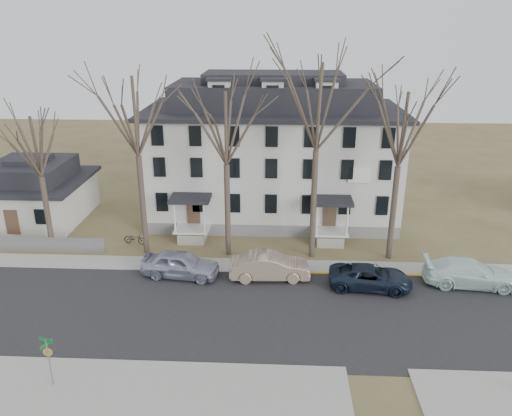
# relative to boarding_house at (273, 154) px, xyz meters

# --- Properties ---
(ground) EXTENTS (120.00, 120.00, 0.00)m
(ground) POSITION_rel_boarding_house_xyz_m (2.00, -17.95, -5.38)
(ground) COLOR brown
(ground) RESTS_ON ground
(main_road) EXTENTS (120.00, 10.00, 0.04)m
(main_road) POSITION_rel_boarding_house_xyz_m (2.00, -15.95, -5.38)
(main_road) COLOR #27272A
(main_road) RESTS_ON ground
(far_sidewalk) EXTENTS (120.00, 2.00, 0.08)m
(far_sidewalk) POSITION_rel_boarding_house_xyz_m (2.00, -9.95, -5.38)
(far_sidewalk) COLOR #A09F97
(far_sidewalk) RESTS_ON ground
(near_sidewalk_left) EXTENTS (20.00, 5.00, 0.08)m
(near_sidewalk_left) POSITION_rel_boarding_house_xyz_m (-6.00, -22.95, -5.38)
(near_sidewalk_left) COLOR #A09F97
(near_sidewalk_left) RESTS_ON ground
(yellow_curb) EXTENTS (14.00, 0.25, 0.06)m
(yellow_curb) POSITION_rel_boarding_house_xyz_m (7.00, -10.85, -5.38)
(yellow_curb) COLOR gold
(yellow_curb) RESTS_ON ground
(boarding_house) EXTENTS (20.80, 12.36, 12.05)m
(boarding_house) POSITION_rel_boarding_house_xyz_m (0.00, 0.00, 0.00)
(boarding_house) COLOR slate
(boarding_house) RESTS_ON ground
(small_house) EXTENTS (8.70, 8.70, 5.00)m
(small_house) POSITION_rel_boarding_house_xyz_m (-20.00, -1.96, -3.13)
(small_house) COLOR beige
(small_house) RESTS_ON ground
(fence) EXTENTS (14.00, 0.06, 1.20)m
(fence) POSITION_rel_boarding_house_xyz_m (-19.00, -8.45, -5.38)
(fence) COLOR gray
(fence) RESTS_ON ground
(tree_far_left) EXTENTS (8.40, 8.40, 13.72)m
(tree_far_left) POSITION_rel_boarding_house_xyz_m (-9.00, -8.15, 4.96)
(tree_far_left) COLOR #473B31
(tree_far_left) RESTS_ON ground
(tree_mid_left) EXTENTS (7.80, 7.80, 12.74)m
(tree_mid_left) POSITION_rel_boarding_house_xyz_m (-3.00, -8.15, 4.22)
(tree_mid_left) COLOR #473B31
(tree_mid_left) RESTS_ON ground
(tree_center) EXTENTS (9.00, 9.00, 14.70)m
(tree_center) POSITION_rel_boarding_house_xyz_m (3.00, -8.15, 5.71)
(tree_center) COLOR #473B31
(tree_center) RESTS_ON ground
(tree_mid_right) EXTENTS (7.80, 7.80, 12.74)m
(tree_mid_right) POSITION_rel_boarding_house_xyz_m (8.50, -8.15, 4.22)
(tree_mid_right) COLOR #473B31
(tree_mid_right) RESTS_ON ground
(tree_bungalow) EXTENTS (6.60, 6.60, 10.78)m
(tree_bungalow) POSITION_rel_boarding_house_xyz_m (-16.00, -8.15, 2.74)
(tree_bungalow) COLOR #473B31
(tree_bungalow) RESTS_ON ground
(car_silver) EXTENTS (5.34, 2.71, 1.74)m
(car_silver) POSITION_rel_boarding_house_xyz_m (-5.82, -11.60, -4.51)
(car_silver) COLOR #A6AAC1
(car_silver) RESTS_ON ground
(car_tan) EXTENTS (5.32, 2.13, 1.72)m
(car_tan) POSITION_rel_boarding_house_xyz_m (0.05, -11.61, -4.52)
(car_tan) COLOR gray
(car_tan) RESTS_ON ground
(car_navy) EXTENTS (5.42, 2.90, 1.45)m
(car_navy) POSITION_rel_boarding_house_xyz_m (6.44, -12.52, -4.66)
(car_navy) COLOR #172132
(car_navy) RESTS_ON ground
(car_white) EXTENTS (5.97, 2.87, 1.68)m
(car_white) POSITION_rel_boarding_house_xyz_m (12.84, -11.87, -4.54)
(car_white) COLOR white
(car_white) RESTS_ON ground
(bicycle_left) EXTENTS (1.77, 0.89, 0.89)m
(bicycle_left) POSITION_rel_boarding_house_xyz_m (-10.26, -6.77, -4.94)
(bicycle_left) COLOR black
(bicycle_left) RESTS_ON ground
(street_sign) EXTENTS (0.75, 0.75, 2.63)m
(street_sign) POSITION_rel_boarding_house_xyz_m (-9.76, -22.39, -3.64)
(street_sign) COLOR gray
(street_sign) RESTS_ON ground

